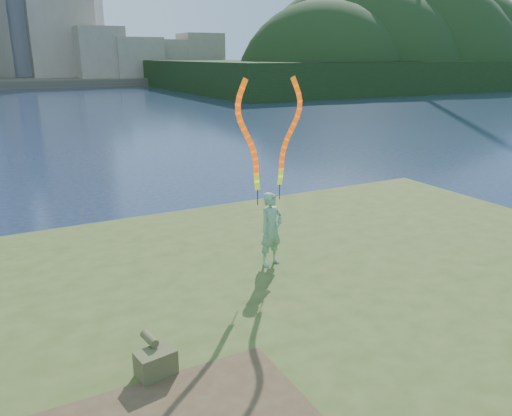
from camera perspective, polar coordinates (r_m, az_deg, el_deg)
ground at (r=9.10m, az=-1.51°, el=-13.93°), size 320.00×320.00×0.00m
grassy_knoll at (r=7.27m, az=7.03°, el=-19.78°), size 20.00×18.00×0.80m
far_shore at (r=102.15m, az=-26.57°, el=12.97°), size 320.00×40.00×1.20m
wooded_hill at (r=92.06m, az=15.90°, el=13.54°), size 78.00×50.00×63.00m
woman_with_ribbons at (r=9.31m, az=1.67°, el=1.95°), size 1.91×0.59×3.84m
canvas_bag at (r=6.69m, az=-11.44°, el=-16.82°), size 0.52×0.59×0.45m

